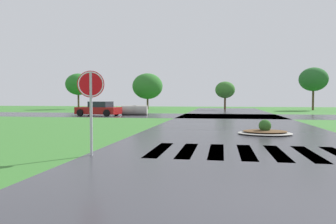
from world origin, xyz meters
TOP-DOWN VIEW (x-y plane):
  - ground_plane at (0.00, 0.00)m, footprint 120.00×120.00m
  - asphalt_roadway at (0.00, 10.00)m, footprint 9.30×80.00m
  - asphalt_cross_road at (0.00, 25.57)m, footprint 90.00×8.37m
  - crosswalk_stripes at (0.00, 5.30)m, footprint 5.85×3.03m
  - stop_sign at (-4.41, 3.93)m, footprint 0.74×0.24m
  - median_island at (1.20, 10.38)m, footprint 2.43×1.98m
  - car_dark_suv at (-12.30, 24.15)m, footprint 4.27×2.58m
  - drainage_pipe_stack at (-9.24, 25.72)m, footprint 2.58×1.27m
  - background_treeline at (0.53, 42.13)m, footprint 48.32×5.44m

SIDE VIEW (x-z plane):
  - ground_plane at x=0.00m, z-range -0.10..0.00m
  - asphalt_roadway at x=0.00m, z-range 0.00..0.01m
  - asphalt_cross_road at x=0.00m, z-range 0.00..0.01m
  - crosswalk_stripes at x=0.00m, z-range 0.00..0.01m
  - median_island at x=1.20m, z-range -0.20..0.48m
  - drainage_pipe_stack at x=-9.24m, z-range 0.00..0.99m
  - car_dark_suv at x=-12.30m, z-range -0.05..1.30m
  - stop_sign at x=-4.41m, z-range 0.59..3.01m
  - background_treeline at x=0.53m, z-range 0.77..7.00m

